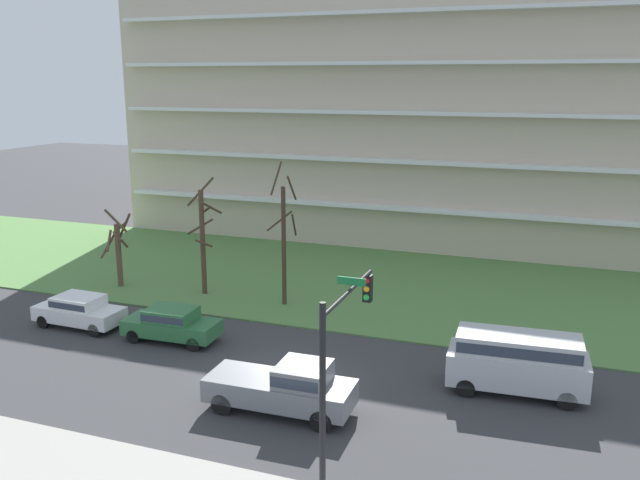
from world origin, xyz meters
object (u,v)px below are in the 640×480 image
at_px(tree_far_left, 118,248).
at_px(tree_left, 203,237).
at_px(tree_center, 284,239).
at_px(van_silver_center_left, 518,359).
at_px(traffic_signal_mast, 341,348).
at_px(sedan_white_near_right, 79,310).
at_px(sedan_green_near_left, 172,323).
at_px(pickup_gray_center_right, 286,386).

height_order(tree_far_left, tree_left, tree_left).
height_order(tree_center, van_silver_center_left, tree_center).
bearing_deg(traffic_signal_mast, tree_far_left, 142.96).
distance_m(tree_left, traffic_signal_mast, 18.98).
xyz_separation_m(tree_center, traffic_signal_mast, (7.78, -13.92, 0.50)).
bearing_deg(traffic_signal_mast, sedan_white_near_right, 154.71).
bearing_deg(traffic_signal_mast, sedan_green_near_left, 144.93).
distance_m(tree_far_left, sedan_white_near_right, 6.60).
bearing_deg(pickup_gray_center_right, sedan_green_near_left, 148.29).
bearing_deg(tree_left, traffic_signal_mast, -47.94).
xyz_separation_m(sedan_green_near_left, pickup_gray_center_right, (7.64, -4.49, 0.14)).
height_order(pickup_gray_center_right, sedan_white_near_right, pickup_gray_center_right).
bearing_deg(sedan_green_near_left, tree_center, -116.92).
relative_size(pickup_gray_center_right, traffic_signal_mast, 0.90).
distance_m(sedan_white_near_right, traffic_signal_mast, 17.89).
distance_m(tree_far_left, van_silver_center_left, 23.47).
relative_size(tree_center, pickup_gray_center_right, 1.41).
bearing_deg(tree_far_left, van_silver_center_left, -15.04).
relative_size(tree_left, pickup_gray_center_right, 1.20).
bearing_deg(tree_far_left, tree_left, 5.12).
bearing_deg(pickup_gray_center_right, traffic_signal_mast, -45.76).
xyz_separation_m(tree_far_left, tree_left, (5.32, 0.48, 0.99)).
height_order(tree_left, sedan_green_near_left, tree_left).
bearing_deg(traffic_signal_mast, tree_left, 132.06).
xyz_separation_m(van_silver_center_left, pickup_gray_center_right, (-7.69, -4.49, -0.38)).
height_order(van_silver_center_left, traffic_signal_mast, traffic_signal_mast).
relative_size(van_silver_center_left, pickup_gray_center_right, 0.98).
bearing_deg(traffic_signal_mast, van_silver_center_left, 58.43).
bearing_deg(sedan_green_near_left, pickup_gray_center_right, 147.14).
bearing_deg(tree_left, van_silver_center_left, -20.75).
xyz_separation_m(tree_center, sedan_green_near_left, (-2.93, -6.40, -2.75)).
relative_size(tree_center, sedan_white_near_right, 1.72).
bearing_deg(tree_left, tree_center, -1.84).
bearing_deg(tree_left, pickup_gray_center_right, -48.94).
bearing_deg(van_silver_center_left, tree_center, -30.75).
xyz_separation_m(pickup_gray_center_right, sedan_white_near_right, (-12.84, 4.49, -0.14)).
bearing_deg(tree_far_left, tree_center, 1.78).
distance_m(sedan_green_near_left, van_silver_center_left, 15.33).
bearing_deg(tree_far_left, pickup_gray_center_right, -35.28).
bearing_deg(van_silver_center_left, sedan_white_near_right, -3.44).
relative_size(sedan_green_near_left, van_silver_center_left, 0.84).
bearing_deg(pickup_gray_center_right, tree_center, 112.14).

